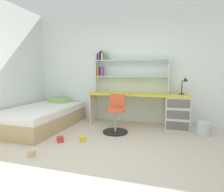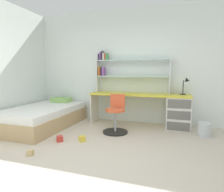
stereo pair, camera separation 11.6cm
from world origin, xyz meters
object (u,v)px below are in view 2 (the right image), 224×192
(desk, at_px, (166,109))
(toy_block_natural_1, at_px, (30,153))
(bookshelf_hutch, at_px, (123,68))
(waste_bin, at_px, (204,129))
(toy_block_red_0, at_px, (60,139))
(toy_block_yellow_2, at_px, (82,139))
(bed_platform, at_px, (43,116))
(swivel_chair, at_px, (116,118))
(desk_lamp, at_px, (186,83))

(desk, relative_size, toy_block_natural_1, 27.06)
(bookshelf_hutch, bearing_deg, waste_bin, -16.32)
(toy_block_red_0, bearing_deg, toy_block_yellow_2, 19.26)
(desk, relative_size, bed_platform, 1.10)
(toy_block_red_0, relative_size, toy_block_natural_1, 1.23)
(toy_block_natural_1, bearing_deg, bookshelf_hutch, 70.02)
(bed_platform, relative_size, toy_block_red_0, 20.00)
(bed_platform, relative_size, toy_block_natural_1, 24.53)
(bookshelf_hutch, relative_size, toy_block_red_0, 17.21)
(waste_bin, xyz_separation_m, toy_block_yellow_2, (-2.15, -1.01, -0.08))
(toy_block_red_0, bearing_deg, bed_platform, 141.33)
(toy_block_red_0, bearing_deg, desk, 40.07)
(swivel_chair, xyz_separation_m, toy_block_natural_1, (-0.90, -1.47, -0.27))
(waste_bin, height_order, toy_block_yellow_2, waste_bin)
(desk_lamp, distance_m, toy_block_natural_1, 3.32)
(desk, bearing_deg, swivel_chair, -145.79)
(desk, distance_m, swivel_chair, 1.20)
(bed_platform, distance_m, toy_block_yellow_2, 1.48)
(swivel_chair, xyz_separation_m, waste_bin, (1.73, 0.30, -0.18))
(desk_lamp, height_order, swivel_chair, desk_lamp)
(desk, distance_m, toy_block_red_0, 2.37)
(desk, relative_size, swivel_chair, 2.89)
(desk_lamp, relative_size, toy_block_red_0, 3.70)
(desk, xyz_separation_m, waste_bin, (0.74, -0.37, -0.30))
(bed_platform, relative_size, waste_bin, 7.72)
(desk_lamp, distance_m, waste_bin, 1.04)
(waste_bin, bearing_deg, bookshelf_hutch, 163.68)
(swivel_chair, bearing_deg, toy_block_yellow_2, -121.08)
(toy_block_natural_1, bearing_deg, swivel_chair, 58.56)
(bookshelf_hutch, height_order, desk_lamp, bookshelf_hutch)
(desk, relative_size, bookshelf_hutch, 1.28)
(toy_block_yellow_2, bearing_deg, desk, 44.24)
(swivel_chair, bearing_deg, desk_lamp, 28.14)
(toy_block_yellow_2, bearing_deg, desk_lamp, 38.59)
(desk_lamp, distance_m, bed_platform, 3.34)
(bed_platform, bearing_deg, bookshelf_hutch, 28.10)
(desk_lamp, height_order, toy_block_yellow_2, desk_lamp)
(toy_block_red_0, bearing_deg, desk_lamp, 35.76)
(waste_bin, height_order, toy_block_natural_1, waste_bin)
(bookshelf_hutch, relative_size, bed_platform, 0.86)
(bookshelf_hutch, xyz_separation_m, desk_lamp, (1.45, -0.09, -0.34))
(bookshelf_hutch, bearing_deg, toy_block_red_0, -114.02)
(desk_lamp, relative_size, toy_block_natural_1, 4.53)
(bookshelf_hutch, relative_size, swivel_chair, 2.25)
(toy_block_red_0, relative_size, toy_block_yellow_2, 1.03)
(bookshelf_hutch, relative_size, waste_bin, 6.64)
(bed_platform, height_order, toy_block_natural_1, bed_platform)
(waste_bin, bearing_deg, desk_lamp, 127.87)
(desk_lamp, bearing_deg, toy_block_red_0, -144.24)
(swivel_chair, relative_size, waste_bin, 2.95)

